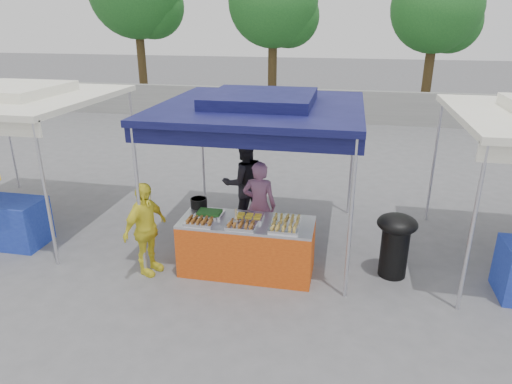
% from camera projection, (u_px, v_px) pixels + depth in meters
% --- Properties ---
extents(ground_plane, '(80.00, 80.00, 0.00)m').
position_uv_depth(ground_plane, '(248.00, 268.00, 7.18)').
color(ground_plane, slate).
extents(back_wall, '(40.00, 0.25, 1.20)m').
position_uv_depth(back_wall, '(311.00, 106.00, 17.02)').
color(back_wall, gray).
rests_on(back_wall, ground_plane).
extents(main_canopy, '(3.20, 3.20, 2.57)m').
position_uv_depth(main_canopy, '(261.00, 106.00, 7.21)').
color(main_canopy, silver).
rests_on(main_canopy, ground_plane).
extents(neighbor_stall_left, '(3.20, 3.20, 2.57)m').
position_uv_depth(neighbor_stall_left, '(4.00, 145.00, 7.96)').
color(neighbor_stall_left, silver).
rests_on(neighbor_stall_left, ground_plane).
extents(tree_1, '(3.54, 3.49, 6.00)m').
position_uv_depth(tree_1, '(277.00, 6.00, 17.72)').
color(tree_1, '#47351B').
rests_on(tree_1, ground_plane).
extents(tree_2, '(3.39, 3.31, 5.69)m').
position_uv_depth(tree_2, '(440.00, 11.00, 16.80)').
color(tree_2, '#47351B').
rests_on(tree_2, ground_plane).
extents(vendor_table, '(2.00, 0.80, 0.85)m').
position_uv_depth(vendor_table, '(247.00, 246.00, 6.93)').
color(vendor_table, '#D44C13').
rests_on(vendor_table, ground_plane).
extents(food_tray_fl, '(0.42, 0.30, 0.07)m').
position_uv_depth(food_tray_fl, '(200.00, 222.00, 6.67)').
color(food_tray_fl, silver).
rests_on(food_tray_fl, vendor_table).
extents(food_tray_fm, '(0.42, 0.30, 0.07)m').
position_uv_depth(food_tray_fm, '(241.00, 226.00, 6.55)').
color(food_tray_fm, silver).
rests_on(food_tray_fm, vendor_table).
extents(food_tray_fr, '(0.42, 0.30, 0.07)m').
position_uv_depth(food_tray_fr, '(284.00, 229.00, 6.46)').
color(food_tray_fr, silver).
rests_on(food_tray_fr, vendor_table).
extents(food_tray_bl, '(0.42, 0.30, 0.07)m').
position_uv_depth(food_tray_bl, '(209.00, 214.00, 6.95)').
color(food_tray_bl, silver).
rests_on(food_tray_bl, vendor_table).
extents(food_tray_bm, '(0.42, 0.30, 0.07)m').
position_uv_depth(food_tray_bm, '(249.00, 217.00, 6.83)').
color(food_tray_bm, silver).
rests_on(food_tray_bm, vendor_table).
extents(food_tray_br, '(0.42, 0.30, 0.07)m').
position_uv_depth(food_tray_br, '(287.00, 220.00, 6.73)').
color(food_tray_br, silver).
rests_on(food_tray_br, vendor_table).
extents(cooking_pot, '(0.26, 0.26, 0.15)m').
position_uv_depth(cooking_pot, '(199.00, 203.00, 7.24)').
color(cooking_pot, black).
rests_on(cooking_pot, vendor_table).
extents(skewer_cup, '(0.08, 0.08, 0.10)m').
position_uv_depth(skewer_cup, '(236.00, 224.00, 6.58)').
color(skewer_cup, silver).
rests_on(skewer_cup, vendor_table).
extents(wok_burner, '(0.59, 0.59, 1.00)m').
position_uv_depth(wok_burner, '(395.00, 240.00, 6.77)').
color(wok_burner, black).
rests_on(wok_burner, ground_plane).
extents(crate_left, '(0.46, 0.32, 0.28)m').
position_uv_depth(crate_left, '(237.00, 243.00, 7.65)').
color(crate_left, '#152AB1').
rests_on(crate_left, ground_plane).
extents(crate_right, '(0.46, 0.32, 0.28)m').
position_uv_depth(crate_right, '(265.00, 246.00, 7.56)').
color(crate_right, '#152AB1').
rests_on(crate_right, ground_plane).
extents(crate_stacked, '(0.43, 0.30, 0.26)m').
position_uv_depth(crate_stacked, '(265.00, 231.00, 7.46)').
color(crate_stacked, '#152AB1').
rests_on(crate_stacked, crate_right).
extents(vendor_woman, '(0.57, 0.38, 1.53)m').
position_uv_depth(vendor_woman, '(259.00, 206.00, 7.55)').
color(vendor_woman, '#965F84').
rests_on(vendor_woman, ground_plane).
extents(helper_man, '(1.03, 0.97, 1.69)m').
position_uv_depth(helper_man, '(244.00, 183.00, 8.35)').
color(helper_man, black).
rests_on(helper_man, ground_plane).
extents(customer_person, '(0.61, 0.92, 1.46)m').
position_uv_depth(customer_person, '(145.00, 229.00, 6.80)').
color(customer_person, yellow).
rests_on(customer_person, ground_plane).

